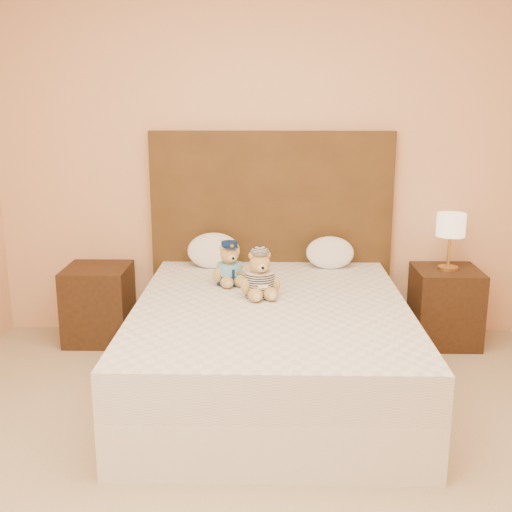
{
  "coord_description": "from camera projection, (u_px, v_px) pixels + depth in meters",
  "views": [
    {
      "loc": [
        -0.01,
        -2.4,
        1.74
      ],
      "look_at": [
        -0.1,
        1.45,
        0.78
      ],
      "focal_mm": 45.0,
      "sensor_mm": 36.0,
      "label": 1
    }
  ],
  "objects": [
    {
      "name": "bed",
      "position": [
        271.0,
        347.0,
        3.85
      ],
      "size": [
        1.6,
        2.0,
        0.55
      ],
      "color": "white",
      "rests_on": "ground"
    },
    {
      "name": "headboard",
      "position": [
        271.0,
        234.0,
        4.71
      ],
      "size": [
        1.75,
        0.08,
        1.5
      ],
      "primitive_type": "cube",
      "color": "#503518",
      "rests_on": "ground"
    },
    {
      "name": "room_walls",
      "position": [
        273.0,
        79.0,
        2.75
      ],
      "size": [
        4.04,
        4.52,
        2.72
      ],
      "color": "#ECAF80",
      "rests_on": "ground"
    },
    {
      "name": "nightstand_left",
      "position": [
        99.0,
        304.0,
        4.65
      ],
      "size": [
        0.45,
        0.45,
        0.55
      ],
      "primitive_type": "cube",
      "color": "#3A2112",
      "rests_on": "ground"
    },
    {
      "name": "teddy_police",
      "position": [
        230.0,
        263.0,
        4.13
      ],
      "size": [
        0.31,
        0.31,
        0.28
      ],
      "primitive_type": null,
      "rotation": [
        0.0,
        0.0,
        0.39
      ],
      "color": "#A57840",
      "rests_on": "bed"
    },
    {
      "name": "nightstand_right",
      "position": [
        445.0,
        306.0,
        4.6
      ],
      "size": [
        0.45,
        0.45,
        0.55
      ],
      "primitive_type": "cube",
      "color": "#3A2112",
      "rests_on": "ground"
    },
    {
      "name": "pillow_left",
      "position": [
        214.0,
        249.0,
        4.56
      ],
      "size": [
        0.37,
        0.24,
        0.26
      ],
      "primitive_type": "ellipsoid",
      "color": "white",
      "rests_on": "bed"
    },
    {
      "name": "pillow_right",
      "position": [
        330.0,
        251.0,
        4.55
      ],
      "size": [
        0.34,
        0.22,
        0.24
      ],
      "primitive_type": "ellipsoid",
      "color": "white",
      "rests_on": "bed"
    },
    {
      "name": "teddy_prisoner",
      "position": [
        260.0,
        274.0,
        3.87
      ],
      "size": [
        0.31,
        0.3,
        0.29
      ],
      "primitive_type": null,
      "rotation": [
        0.0,
        0.0,
        0.25
      ],
      "color": "#A57840",
      "rests_on": "bed"
    },
    {
      "name": "lamp",
      "position": [
        451.0,
        228.0,
        4.46
      ],
      "size": [
        0.2,
        0.2,
        0.4
      ],
      "color": "gold",
      "rests_on": "nightstand_right"
    }
  ]
}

